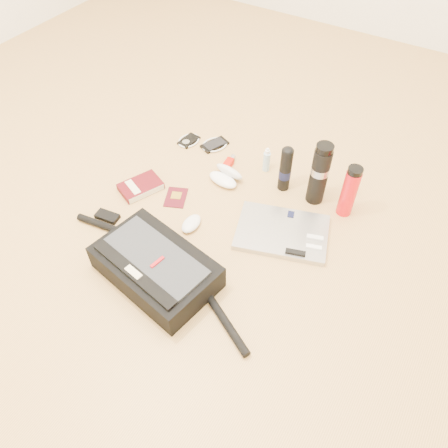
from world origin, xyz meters
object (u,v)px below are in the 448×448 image
object	(u,v)px
book	(141,187)
thermos_red	(349,191)
laptop	(282,232)
messenger_bag	(155,267)
thermos_black	(319,174)

from	to	relation	value
book	thermos_red	distance (m)	0.87
thermos_red	book	bearing A→B (deg)	-157.51
book	laptop	bearing A→B (deg)	31.77
messenger_bag	thermos_red	bearing A→B (deg)	65.24
book	messenger_bag	bearing A→B (deg)	-20.55
messenger_bag	thermos_red	world-z (taller)	thermos_red
thermos_black	thermos_red	size ratio (longest dim) A/B	1.20
book	thermos_black	distance (m)	0.76
thermos_red	laptop	bearing A→B (deg)	-123.69
book	thermos_black	size ratio (longest dim) A/B	0.72
thermos_black	book	bearing A→B (deg)	-153.15
laptop	book	xyz separation A→B (m)	(-0.64, -0.09, 0.00)
book	thermos_black	bearing A→B (deg)	50.71
thermos_black	laptop	bearing A→B (deg)	-96.33
messenger_bag	thermos_black	bearing A→B (deg)	73.99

